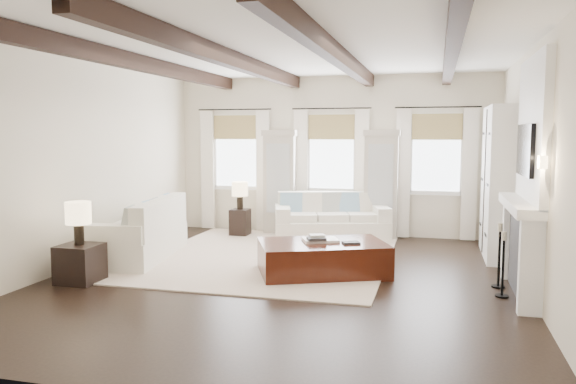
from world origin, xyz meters
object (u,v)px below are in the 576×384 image
(sofa_back, at_px, (331,221))
(ottoman, at_px, (323,258))
(sofa_left, at_px, (142,234))
(side_table_back, at_px, (240,222))
(side_table_front, at_px, (80,263))

(sofa_back, distance_m, ottoman, 2.64)
(ottoman, bearing_deg, sofa_left, 150.91)
(side_table_back, bearing_deg, sofa_back, -0.66)
(side_table_front, relative_size, side_table_back, 0.99)
(sofa_left, distance_m, ottoman, 3.12)
(sofa_back, distance_m, side_table_front, 4.81)
(sofa_left, distance_m, side_table_front, 1.61)
(sofa_left, height_order, side_table_back, sofa_left)
(sofa_left, distance_m, side_table_back, 2.50)
(side_table_front, bearing_deg, sofa_back, 54.46)
(sofa_back, relative_size, side_table_front, 4.40)
(sofa_left, height_order, ottoman, sofa_left)
(ottoman, relative_size, side_table_front, 3.41)
(sofa_back, relative_size, ottoman, 1.29)
(sofa_left, relative_size, side_table_front, 4.58)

